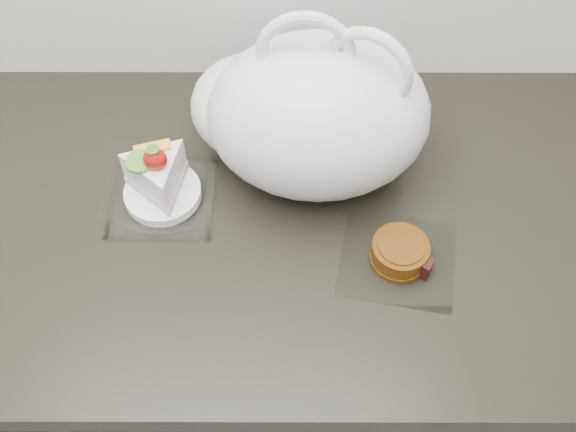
{
  "coord_description": "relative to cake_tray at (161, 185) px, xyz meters",
  "views": [
    {
      "loc": [
        0.21,
        1.12,
        1.69
      ],
      "look_at": [
        0.21,
        1.65,
        0.94
      ],
      "focal_mm": 40.0,
      "sensor_mm": 36.0,
      "label": 1
    }
  ],
  "objects": [
    {
      "name": "mooncake_wrap",
      "position": [
        0.35,
        -0.11,
        -0.02
      ],
      "size": [
        0.19,
        0.18,
        0.04
      ],
      "rotation": [
        0.0,
        0.0,
        -0.02
      ],
      "color": "white",
      "rests_on": "counter"
    },
    {
      "name": "counter",
      "position": [
        -0.02,
        -0.03,
        -0.48
      ],
      "size": [
        2.04,
        0.64,
        0.9
      ],
      "color": "black",
      "rests_on": "ground"
    },
    {
      "name": "cake_tray",
      "position": [
        0.0,
        0.0,
        0.0
      ],
      "size": [
        0.16,
        0.16,
        0.13
      ],
      "rotation": [
        0.0,
        0.0,
        -0.02
      ],
      "color": "white",
      "rests_on": "counter"
    },
    {
      "name": "plastic_bag",
      "position": [
        0.22,
        0.07,
        0.08
      ],
      "size": [
        0.4,
        0.32,
        0.3
      ],
      "rotation": [
        0.0,
        0.0,
        -0.24
      ],
      "color": "white",
      "rests_on": "counter"
    }
  ]
}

